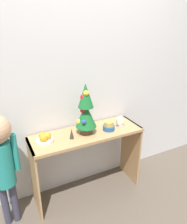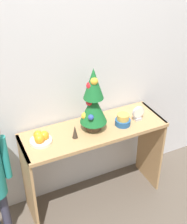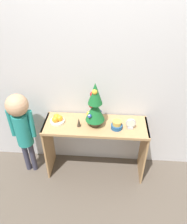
{
  "view_description": "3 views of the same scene",
  "coord_description": "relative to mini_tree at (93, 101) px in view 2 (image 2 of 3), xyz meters",
  "views": [
    {
      "loc": [
        -0.82,
        -1.6,
        1.83
      ],
      "look_at": [
        0.06,
        0.16,
        1.0
      ],
      "focal_mm": 35.0,
      "sensor_mm": 36.0,
      "label": 1
    },
    {
      "loc": [
        -0.87,
        -1.62,
        2.2
      ],
      "look_at": [
        -0.01,
        0.18,
        0.94
      ],
      "focal_mm": 50.0,
      "sensor_mm": 36.0,
      "label": 2
    },
    {
      "loc": [
        0.12,
        -1.69,
        2.3
      ],
      "look_at": [
        -0.02,
        0.21,
        0.93
      ],
      "focal_mm": 35.0,
      "sensor_mm": 36.0,
      "label": 3
    }
  ],
  "objects": [
    {
      "name": "back_wall",
      "position": [
        0.01,
        0.25,
        0.23
      ],
      "size": [
        7.0,
        0.05,
        2.5
      ],
      "primitive_type": "cube",
      "color": "silver",
      "rests_on": "ground_plane"
    },
    {
      "name": "figurine",
      "position": [
        -0.17,
        -0.04,
        -0.2
      ],
      "size": [
        0.04,
        0.04,
        0.11
      ],
      "color": "#382D23",
      "rests_on": "console_table"
    },
    {
      "name": "fruit_bowl",
      "position": [
        -0.42,
        0.01,
        -0.22
      ],
      "size": [
        0.16,
        0.16,
        0.09
      ],
      "color": "silver",
      "rests_on": "console_table"
    },
    {
      "name": "mini_tree",
      "position": [
        0.0,
        0.0,
        0.0
      ],
      "size": [
        0.21,
        0.21,
        0.52
      ],
      "color": "#4C3828",
      "rests_on": "console_table"
    },
    {
      "name": "ground_plane",
      "position": [
        0.01,
        -0.2,
        -1.02
      ],
      "size": [
        12.0,
        12.0,
        0.0
      ],
      "primitive_type": "plane",
      "color": "brown"
    },
    {
      "name": "desk_clock",
      "position": [
        0.39,
        -0.04,
        -0.2
      ],
      "size": [
        0.11,
        0.04,
        0.13
      ],
      "color": "#B2B2B7",
      "rests_on": "console_table"
    },
    {
      "name": "console_table",
      "position": [
        0.01,
        0.0,
        -0.44
      ],
      "size": [
        1.17,
        0.4,
        0.76
      ],
      "color": "tan",
      "rests_on": "ground_plane"
    },
    {
      "name": "singing_bowl",
      "position": [
        0.24,
        -0.05,
        -0.21
      ],
      "size": [
        0.13,
        0.13,
        0.1
      ],
      "color": "#235189",
      "rests_on": "console_table"
    }
  ]
}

